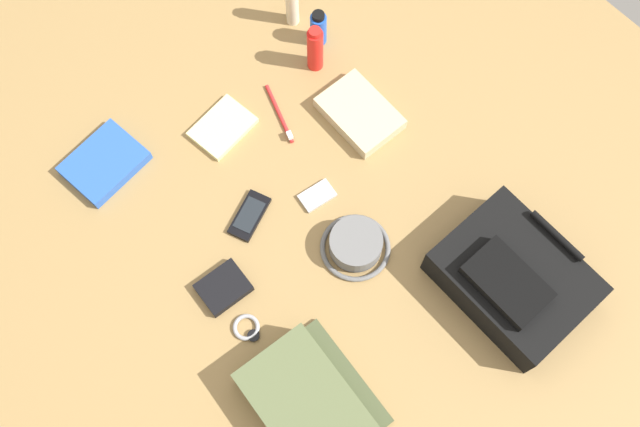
% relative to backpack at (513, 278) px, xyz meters
% --- Properties ---
extents(ground_plane, '(2.64, 2.02, 0.02)m').
position_rel_backpack_xyz_m(ground_plane, '(-0.41, -0.22, -0.07)').
color(ground_plane, olive).
rests_on(ground_plane, ground).
extents(backpack, '(0.33, 0.25, 0.13)m').
position_rel_backpack_xyz_m(backpack, '(0.00, 0.00, 0.00)').
color(backpack, black).
rests_on(backpack, ground_plane).
extents(toiletry_pouch, '(0.31, 0.25, 0.09)m').
position_rel_backpack_xyz_m(toiletry_pouch, '(-0.10, -0.53, -0.01)').
color(toiletry_pouch, '#56603D').
rests_on(toiletry_pouch, ground_plane).
extents(bucket_hat, '(0.17, 0.17, 0.06)m').
position_rel_backpack_xyz_m(bucket_hat, '(-0.30, -0.21, -0.03)').
color(bucket_hat, slate).
rests_on(bucket_hat, ground_plane).
extents(lotion_bottle, '(0.03, 0.03, 0.16)m').
position_rel_backpack_xyz_m(lotion_bottle, '(-0.89, 0.11, 0.02)').
color(lotion_bottle, beige).
rests_on(lotion_bottle, ground_plane).
extents(deodorant_spray, '(0.04, 0.04, 0.11)m').
position_rel_backpack_xyz_m(deodorant_spray, '(-0.80, 0.12, -0.00)').
color(deodorant_spray, blue).
rests_on(deodorant_spray, ground_plane).
extents(sunscreen_spray, '(0.04, 0.04, 0.15)m').
position_rel_backpack_xyz_m(sunscreen_spray, '(-0.74, 0.06, 0.02)').
color(sunscreen_spray, red).
rests_on(sunscreen_spray, ground_plane).
extents(paperback_novel, '(0.17, 0.20, 0.03)m').
position_rel_backpack_xyz_m(paperback_novel, '(-0.87, -0.52, -0.04)').
color(paperback_novel, blue).
rests_on(paperback_novel, ground_plane).
extents(cell_phone, '(0.10, 0.13, 0.01)m').
position_rel_backpack_xyz_m(cell_phone, '(-0.53, -0.34, -0.05)').
color(cell_phone, black).
rests_on(cell_phone, ground_plane).
extents(media_player, '(0.06, 0.09, 0.01)m').
position_rel_backpack_xyz_m(media_player, '(-0.46, -0.18, -0.05)').
color(media_player, '#B7B7BC').
rests_on(media_player, ground_plane).
extents(wristwatch, '(0.07, 0.06, 0.01)m').
position_rel_backpack_xyz_m(wristwatch, '(-0.32, -0.52, -0.05)').
color(wristwatch, '#99999E').
rests_on(wristwatch, ground_plane).
extents(toothbrush, '(0.17, 0.07, 0.02)m').
position_rel_backpack_xyz_m(toothbrush, '(-0.69, -0.11, -0.05)').
color(toothbrush, red).
rests_on(toothbrush, ground_plane).
extents(wallet, '(0.10, 0.12, 0.02)m').
position_rel_backpack_xyz_m(wallet, '(-0.43, -0.50, -0.04)').
color(wallet, black).
rests_on(wallet, ground_plane).
extents(notepad, '(0.13, 0.16, 0.02)m').
position_rel_backpack_xyz_m(notepad, '(-0.76, -0.24, -0.05)').
color(notepad, beige).
rests_on(notepad, ground_plane).
extents(folded_towel, '(0.20, 0.15, 0.04)m').
position_rel_backpack_xyz_m(folded_towel, '(-0.55, 0.04, -0.04)').
color(folded_towel, '#C6B289').
rests_on(folded_towel, ground_plane).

